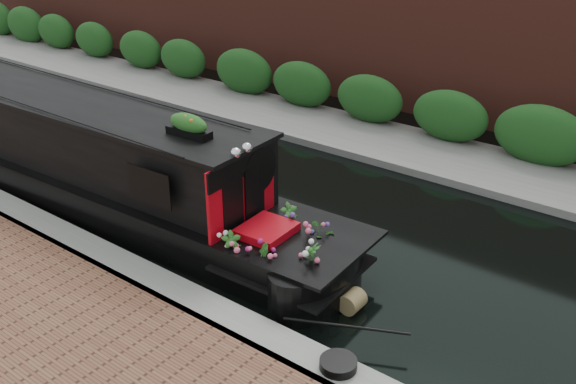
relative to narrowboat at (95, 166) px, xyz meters
The scene contains 8 objects.
ground 2.80m from the narrowboat, 43.07° to the left, with size 80.00×80.00×0.00m, color black.
near_bank_coping 2.57m from the narrowboat, 36.62° to the right, with size 40.00×0.60×0.50m, color gray.
far_bank_path 6.40m from the narrowboat, 71.96° to the left, with size 40.00×2.40×0.34m, color slate.
far_hedge 7.25m from the narrowboat, 74.17° to the left, with size 40.00×1.10×2.80m, color #194517.
far_brick_wall 9.28m from the narrowboat, 77.72° to the left, with size 40.00×1.00×8.00m, color #5C291F.
narrowboat is the anchor object (origin of this frame).
rope_fender 5.90m from the narrowboat, ahead, with size 0.32×0.32×0.34m, color olive.
coiled_mooring_rope 6.71m from the narrowboat, 12.14° to the right, with size 0.47×0.47×0.12m, color black.
Camera 1 is at (7.87, -8.55, 5.68)m, focal length 40.00 mm.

